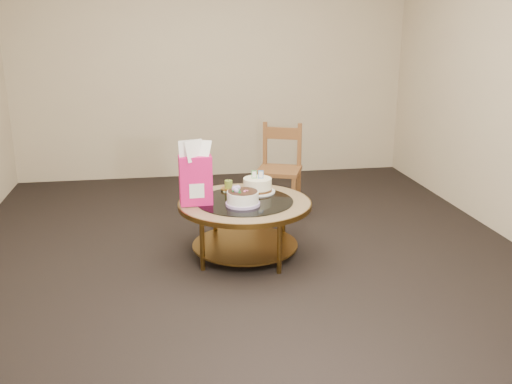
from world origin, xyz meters
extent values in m
plane|color=black|center=(0.00, 0.00, 0.00)|extent=(5.00, 5.00, 0.00)
cube|color=tan|center=(0.00, 2.50, 1.30)|extent=(4.50, 0.02, 2.60)
cube|color=tan|center=(0.00, -2.50, 1.30)|extent=(4.50, 0.02, 2.60)
cylinder|color=brown|center=(0.35, 0.20, 0.21)|extent=(0.04, 0.04, 0.42)
cylinder|color=brown|center=(-0.20, 0.35, 0.21)|extent=(0.04, 0.04, 0.42)
cylinder|color=brown|center=(-0.35, -0.20, 0.21)|extent=(0.04, 0.04, 0.42)
cylinder|color=brown|center=(0.20, -0.35, 0.21)|extent=(0.04, 0.04, 0.42)
cylinder|color=brown|center=(0.00, 0.00, 0.10)|extent=(0.82, 0.82, 0.02)
cylinder|color=brown|center=(0.00, 0.00, 0.43)|extent=(1.02, 1.02, 0.04)
cylinder|color=#9E7D57|center=(0.00, 0.00, 0.45)|extent=(1.00, 1.00, 0.01)
cylinder|color=black|center=(0.00, 0.00, 0.45)|extent=(0.74, 0.74, 0.01)
cylinder|color=#AE92CF|center=(-0.03, -0.10, 0.47)|extent=(0.26, 0.26, 0.02)
cylinder|color=silver|center=(-0.03, -0.10, 0.51)|extent=(0.24, 0.24, 0.10)
cylinder|color=black|center=(-0.03, -0.10, 0.56)|extent=(0.22, 0.22, 0.01)
sphere|color=#AE92CF|center=(-0.09, -0.09, 0.58)|extent=(0.05, 0.05, 0.05)
sphere|color=#AE92CF|center=(-0.06, -0.06, 0.58)|extent=(0.04, 0.04, 0.04)
sphere|color=#AE92CF|center=(-0.08, -0.12, 0.58)|extent=(0.04, 0.04, 0.04)
cone|color=#1F7738|center=(-0.05, -0.09, 0.57)|extent=(0.03, 0.03, 0.02)
cone|color=#1F7738|center=(-0.10, -0.11, 0.57)|extent=(0.03, 0.03, 0.02)
cone|color=#1F7738|center=(-0.05, -0.04, 0.57)|extent=(0.03, 0.02, 0.02)
cone|color=#1F7738|center=(-0.06, -0.14, 0.57)|extent=(0.03, 0.03, 0.02)
cylinder|color=white|center=(0.13, 0.21, 0.46)|extent=(0.28, 0.28, 0.01)
cylinder|color=#492B14|center=(0.13, 0.21, 0.48)|extent=(0.23, 0.23, 0.02)
cylinder|color=#F6EDCC|center=(0.13, 0.21, 0.53)|extent=(0.23, 0.23, 0.08)
cube|color=#47A650|center=(0.11, 0.21, 0.60)|extent=(0.04, 0.02, 0.06)
cube|color=white|center=(0.11, 0.21, 0.60)|extent=(0.03, 0.02, 0.05)
cube|color=#3B77C9|center=(0.16, 0.20, 0.60)|extent=(0.04, 0.02, 0.06)
cube|color=white|center=(0.16, 0.20, 0.60)|extent=(0.03, 0.02, 0.05)
cube|color=#DC1470|center=(-0.37, -0.01, 0.64)|extent=(0.24, 0.14, 0.37)
cube|color=white|center=(-0.37, -0.01, 0.58)|extent=(0.11, 0.14, 0.11)
cube|color=#E3D75D|center=(-0.09, 0.29, 0.46)|extent=(0.11, 0.11, 0.01)
cylinder|color=gold|center=(-0.09, 0.29, 0.47)|extent=(0.12, 0.12, 0.01)
cylinder|color=olive|center=(-0.09, 0.29, 0.51)|extent=(0.06, 0.06, 0.06)
cylinder|color=black|center=(-0.09, 0.29, 0.55)|extent=(0.00, 0.00, 0.01)
cube|color=brown|center=(0.47, 0.99, 0.42)|extent=(0.51, 0.51, 0.04)
cube|color=brown|center=(0.25, 0.89, 0.21)|extent=(0.05, 0.05, 0.42)
cube|color=brown|center=(0.56, 0.77, 0.21)|extent=(0.05, 0.05, 0.42)
cube|color=brown|center=(0.37, 1.20, 0.21)|extent=(0.05, 0.05, 0.42)
cube|color=brown|center=(0.69, 1.08, 0.21)|extent=(0.05, 0.05, 0.42)
cube|color=brown|center=(0.37, 1.20, 0.63)|extent=(0.05, 0.05, 0.43)
cube|color=brown|center=(0.69, 1.08, 0.63)|extent=(0.05, 0.05, 0.43)
cube|color=brown|center=(0.53, 1.14, 0.74)|extent=(0.32, 0.15, 0.11)
camera|label=1|loc=(-0.59, -4.10, 1.78)|focal=40.00mm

